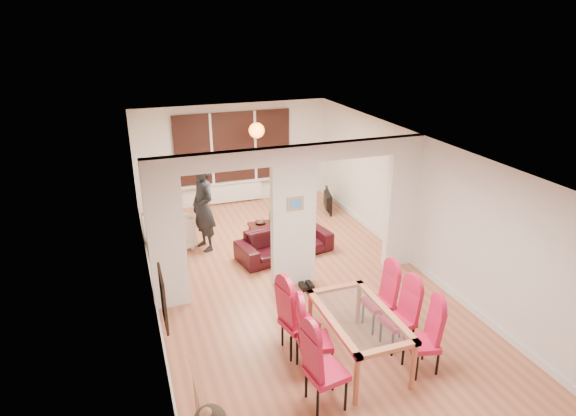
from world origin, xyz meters
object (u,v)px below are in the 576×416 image
person (203,208)px  dining_chair_rc (379,299)px  dining_chair_la (326,367)px  dining_chair_ra (422,339)px  dining_chair_lb (315,337)px  dining_chair_lc (299,318)px  coffee_table (271,228)px  television (325,201)px  bottle (271,216)px  armchair (169,233)px  dining_chair_rb (398,317)px  dining_table (358,337)px  sofa (285,242)px  bowl (260,223)px

person → dining_chair_rc: bearing=11.1°
dining_chair_la → dining_chair_ra: 1.50m
dining_chair_lb → dining_chair_lc: bearing=106.5°
coffee_table → television: bearing=26.8°
coffee_table → bottle: (0.02, 0.06, 0.26)m
dining_chair_lc → armchair: bearing=96.5°
dining_chair_rc → coffee_table: size_ratio=1.03×
dining_chair_ra → dining_chair_rc: size_ratio=1.00×
dining_chair_lb → dining_chair_rb: bearing=13.0°
dining_chair_rc → person: (-2.04, 3.72, 0.41)m
dining_table → armchair: 4.96m
dining_chair_la → dining_chair_rc: size_ratio=1.11×
dining_chair_la → sofa: (0.87, 4.08, -0.28)m
dining_chair_ra → bottle: (-0.53, 5.13, -0.14)m
bottle → dining_chair_rc: bearing=-83.5°
dining_chair_rc → armchair: dining_chair_rc is taller
person → dining_chair_la: bearing=-10.6°
dining_chair_lc → dining_chair_rb: (1.40, -0.40, -0.05)m
bowl → dining_chair_la: bearing=-97.7°
dining_chair_rc → armchair: (-2.76, 3.91, -0.14)m
television → bottle: 1.88m
dining_chair_lc → armchair: dining_chair_lc is taller
dining_chair_lb → bowl: (0.61, 4.65, -0.30)m
bowl → armchair: bearing=-175.7°
armchair → person: size_ratio=0.45×
dining_chair_rb → dining_chair_rc: bearing=85.7°
dining_chair_lb → coffee_table: 4.68m
bottle → coffee_table: bearing=-106.8°
dining_chair_lc → dining_chair_rc: dining_chair_lc is taller
dining_chair_ra → armchair: bearing=133.0°
dining_chair_rb → dining_chair_lb: bearing=175.3°
dining_chair_ra → person: 5.24m
dining_chair_lc → person: bearing=87.3°
dining_table → dining_chair_ra: bearing=-33.5°
dining_table → television: 5.77m
dining_chair_ra → bowl: (-0.78, 5.14, -0.26)m
dining_chair_lb → armchair: (-1.43, 4.50, -0.18)m
dining_chair_lb → dining_chair_ra: (1.39, -0.49, -0.04)m
dining_chair_rc → armchair: bearing=122.7°
dining_chair_lc → sofa: size_ratio=0.58×
dining_table → dining_chair_lb: bearing=179.7°
dining_chair_rc → bowl: dining_chair_rc is taller
sofa → bottle: size_ratio=6.62×
dining_chair_rb → sofa: dining_chair_rb is taller
dining_table → sofa: (0.11, 3.45, -0.10)m
dining_chair_la → bowl: 5.34m
dining_table → dining_chair_ra: size_ratio=1.60×
dining_chair_lb → dining_chair_rc: bearing=34.0°
armchair → person: 0.93m
bottle → armchair: bearing=-176.4°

